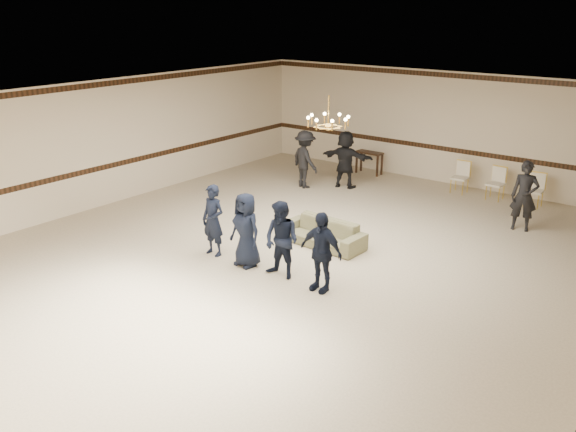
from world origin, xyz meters
name	(u,v)px	position (x,y,z in m)	size (l,w,h in m)	color
room	(299,182)	(0.00, 0.00, 1.60)	(12.01, 14.01, 3.21)	beige
chair_rail	(444,149)	(0.00, 6.99, 1.00)	(12.00, 0.02, 0.14)	#381F10
crown_molding	(450,75)	(0.00, 6.99, 3.08)	(12.00, 0.02, 0.14)	#381F10
chandelier	(328,111)	(0.00, 1.00, 2.88)	(0.94, 0.94, 0.89)	gold
boy_a	(213,220)	(-1.42, -1.04, 0.75)	(0.55, 0.36, 1.50)	black
boy_b	(246,230)	(-0.52, -1.04, 0.75)	(0.74, 0.48, 1.50)	black
boy_c	(282,240)	(0.38, -1.04, 0.75)	(0.73, 0.57, 1.50)	black
boy_d	(321,252)	(1.28, -1.04, 0.75)	(0.88, 0.37, 1.50)	black
settee	(322,233)	(0.06, 0.78, 0.28)	(1.90, 0.74, 0.56)	#7B7952
adult_left	(305,159)	(-2.85, 4.09, 0.82)	(1.05, 0.61, 1.63)	black
adult_mid	(345,159)	(-1.95, 4.79, 0.82)	(1.51, 0.48, 1.63)	black
adult_right	(524,196)	(3.15, 4.39, 0.82)	(0.59, 0.39, 1.63)	black
banquet_chair_left	(460,178)	(0.85, 6.27, 0.43)	(0.42, 0.42, 0.87)	#F0E5CA
banquet_chair_mid	(496,184)	(1.85, 6.27, 0.43)	(0.42, 0.42, 0.87)	#F0E5CA
banquet_chair_right	(534,191)	(2.85, 6.27, 0.43)	(0.42, 0.42, 0.87)	#F0E5CA
console_table	(369,163)	(-2.15, 6.47, 0.35)	(0.82, 0.35, 0.69)	#321C10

